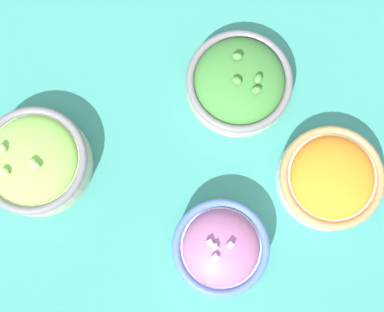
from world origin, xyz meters
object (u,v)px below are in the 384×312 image
object	(u,v)px
bowl_broccoli	(237,81)
bowl_lettuce	(35,161)
bowl_carrots	(331,178)
bowl_red_onion	(220,248)

from	to	relation	value
bowl_broccoli	bowl_lettuce	distance (m)	0.32
bowl_lettuce	bowl_carrots	distance (m)	0.43
bowl_broccoli	bowl_carrots	xyz separation A→B (m)	(0.19, -0.05, 0.00)
bowl_lettuce	bowl_carrots	bearing A→B (deg)	28.77
bowl_broccoli	bowl_red_onion	distance (m)	0.25
bowl_carrots	bowl_broccoli	bearing A→B (deg)	164.18
bowl_broccoli	bowl_red_onion	world-z (taller)	bowl_red_onion
bowl_broccoli	bowl_red_onion	size ratio (longest dim) A/B	1.18
bowl_broccoli	bowl_lettuce	bearing A→B (deg)	-125.44
bowl_broccoli	bowl_carrots	bearing A→B (deg)	-15.82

